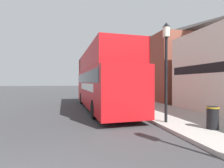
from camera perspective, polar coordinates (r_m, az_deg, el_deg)
ground_plane at (r=23.79m, az=-17.19°, el=-4.19°), size 144.00×144.00×0.00m
sidewalk at (r=21.52m, az=2.36°, el=-4.49°), size 3.88×108.00×0.14m
brick_terrace_rear at (r=27.42m, az=9.85°, el=5.63°), size 6.00×23.47×8.76m
tour_bus at (r=12.96m, az=-3.50°, el=-0.07°), size 2.90×11.14×4.16m
parked_car_ahead_of_bus at (r=20.94m, az=-5.80°, el=-2.84°), size 1.99×4.63×1.55m
lamp_post_nearest at (r=8.56m, az=17.27°, el=9.54°), size 0.35×0.35×4.61m
lamp_post_second at (r=17.09m, az=1.07°, el=5.81°), size 0.35×0.35×4.95m
lamp_post_third at (r=26.10m, az=-3.57°, el=3.34°), size 0.35×0.35×4.44m
litter_bin at (r=8.08m, az=30.01°, el=-9.30°), size 0.48×0.48×0.89m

